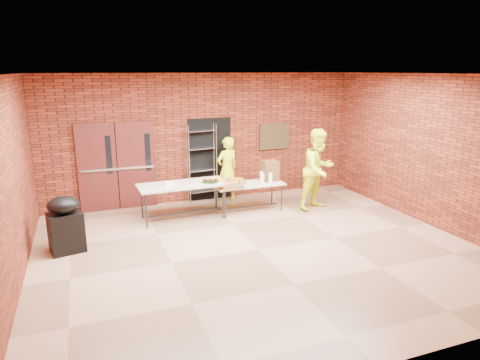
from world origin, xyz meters
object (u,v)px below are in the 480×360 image
object	(u,v)px
wire_rack	(202,163)
volunteer_woman	(227,170)
table_right	(249,186)
volunteer_man	(318,169)
covered_grill	(65,224)
table_left	(183,187)
coffee_dispenser	(270,171)

from	to	relation	value
wire_rack	volunteer_woman	world-z (taller)	wire_rack
table_right	wire_rack	bearing A→B (deg)	124.68
table_right	volunteer_man	world-z (taller)	volunteer_man
wire_rack	covered_grill	bearing A→B (deg)	-153.96
wire_rack	table_right	distance (m)	1.45
table_left	coffee_dispenser	distance (m)	2.17
covered_grill	volunteer_woman	world-z (taller)	volunteer_woman
wire_rack	coffee_dispenser	world-z (taller)	wire_rack
covered_grill	table_right	bearing A→B (deg)	0.87
coffee_dispenser	wire_rack	bearing A→B (deg)	143.71
covered_grill	table_left	bearing A→B (deg)	9.69
table_left	covered_grill	world-z (taller)	covered_grill
volunteer_man	table_left	bearing A→B (deg)	155.56
wire_rack	volunteer_man	distance (m)	2.89
wire_rack	volunteer_man	xyz separation A→B (m)	(2.44, -1.53, -0.02)
table_right	coffee_dispenser	bearing A→B (deg)	10.71
table_left	volunteer_woman	bearing A→B (deg)	31.53
table_right	volunteer_woman	bearing A→B (deg)	102.71
coffee_dispenser	volunteer_woman	world-z (taller)	volunteer_woman
table_left	coffee_dispenser	bearing A→B (deg)	0.21
covered_grill	volunteer_man	size ratio (longest dim) A/B	0.55
table_right	volunteer_woman	size ratio (longest dim) A/B	0.99
covered_grill	volunteer_man	xyz separation A→B (m)	(5.64, 0.61, 0.44)
coffee_dispenser	volunteer_woman	size ratio (longest dim) A/B	0.29
table_right	volunteer_man	size ratio (longest dim) A/B	0.85
coffee_dispenser	table_right	bearing A→B (deg)	-168.75
wire_rack	covered_grill	xyz separation A→B (m)	(-3.20, -2.14, -0.46)
volunteer_woman	volunteer_man	bearing A→B (deg)	127.72
wire_rack	coffee_dispenser	distance (m)	1.74
table_left	volunteer_man	distance (m)	3.24
wire_rack	coffee_dispenser	xyz separation A→B (m)	(1.40, -1.03, -0.07)
covered_grill	wire_rack	bearing A→B (deg)	20.77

